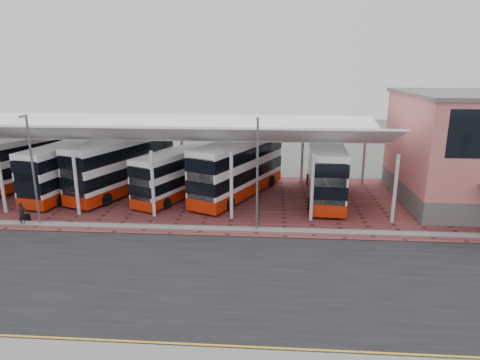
{
  "coord_description": "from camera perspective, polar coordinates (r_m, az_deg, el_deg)",
  "views": [
    {
      "loc": [
        2.88,
        -22.1,
        11.52
      ],
      "look_at": [
        0.7,
        7.81,
        3.28
      ],
      "focal_mm": 32.0,
      "sensor_mm": 36.0,
      "label": 1
    }
  ],
  "objects": [
    {
      "name": "ground",
      "position": [
        25.09,
        -2.95,
        -12.0
      ],
      "size": [
        140.0,
        140.0,
        0.0
      ],
      "primitive_type": "plane",
      "color": "#51534E"
    },
    {
      "name": "road",
      "position": [
        24.21,
        -3.25,
        -13.06
      ],
      "size": [
        120.0,
        14.0,
        0.02
      ],
      "primitive_type": "cube",
      "color": "black",
      "rests_on": "ground"
    },
    {
      "name": "forecourt",
      "position": [
        36.94,
        2.6,
        -2.78
      ],
      "size": [
        72.0,
        16.0,
        0.06
      ],
      "primitive_type": "cube",
      "color": "brown",
      "rests_on": "ground"
    },
    {
      "name": "north_kerb",
      "position": [
        30.66,
        -1.53,
        -6.57
      ],
      "size": [
        120.0,
        0.8,
        0.14
      ],
      "primitive_type": "cube",
      "color": "slate",
      "rests_on": "ground"
    },
    {
      "name": "yellow_line_near",
      "position": [
        19.19,
        -5.7,
        -21.51
      ],
      "size": [
        120.0,
        0.12,
        0.01
      ],
      "primitive_type": "cube",
      "color": "gold",
      "rests_on": "road"
    },
    {
      "name": "yellow_line_far",
      "position": [
        19.43,
        -5.54,
        -20.99
      ],
      "size": [
        120.0,
        0.12,
        0.01
      ],
      "primitive_type": "cube",
      "color": "gold",
      "rests_on": "road"
    },
    {
      "name": "canopy",
      "position": [
        37.55,
        -9.62,
        6.38
      ],
      "size": [
        37.0,
        11.63,
        7.07
      ],
      "color": "silver",
      "rests_on": "ground"
    },
    {
      "name": "lamp_west",
      "position": [
        33.78,
        -25.94,
        1.56
      ],
      "size": [
        0.16,
        0.9,
        8.07
      ],
      "color": "#5A5B62",
      "rests_on": "ground"
    },
    {
      "name": "lamp_east",
      "position": [
        29.28,
        2.32,
        1.19
      ],
      "size": [
        0.16,
        0.9,
        8.07
      ],
      "color": "#5A5B62",
      "rests_on": "ground"
    },
    {
      "name": "bus_0",
      "position": [
        44.24,
        -28.87,
        1.53
      ],
      "size": [
        6.54,
        11.62,
        4.71
      ],
      "rotation": [
        0.0,
        0.0,
        -0.37
      ],
      "color": "white",
      "rests_on": "forecourt"
    },
    {
      "name": "bus_1",
      "position": [
        41.36,
        -21.51,
        1.49
      ],
      "size": [
        4.68,
        11.58,
        4.65
      ],
      "rotation": [
        0.0,
        0.0,
        -0.19
      ],
      "color": "white",
      "rests_on": "forecourt"
    },
    {
      "name": "bus_2",
      "position": [
        40.21,
        -15.35,
        1.87
      ],
      "size": [
        7.0,
        12.17,
        4.95
      ],
      "rotation": [
        0.0,
        0.0,
        -0.38
      ],
      "color": "white",
      "rests_on": "forecourt"
    },
    {
      "name": "bus_3",
      "position": [
        37.87,
        -8.27,
        0.83
      ],
      "size": [
        6.25,
        10.13,
        4.15
      ],
      "rotation": [
        0.0,
        0.0,
        -0.42
      ],
      "color": "white",
      "rests_on": "forecourt"
    },
    {
      "name": "bus_4",
      "position": [
        37.67,
        -0.18,
        1.58
      ],
      "size": [
        7.67,
        12.17,
        5.0
      ],
      "rotation": [
        0.0,
        0.0,
        -0.44
      ],
      "color": "white",
      "rests_on": "forecourt"
    },
    {
      "name": "bus_5",
      "position": [
        37.93,
        11.3,
        1.29
      ],
      "size": [
        3.54,
        12.02,
        4.89
      ],
      "rotation": [
        0.0,
        0.0,
        -0.06
      ],
      "color": "white",
      "rests_on": "forecourt"
    },
    {
      "name": "pedestrian",
      "position": [
        35.02,
        -27.06,
        -4.0
      ],
      "size": [
        0.5,
        0.68,
        1.73
      ],
      "primitive_type": "imported",
      "rotation": [
        0.0,
        0.0,
        1.42
      ],
      "color": "black",
      "rests_on": "forecourt"
    },
    {
      "name": "suitcase",
      "position": [
        35.83,
        -26.47,
        -4.49
      ],
      "size": [
        0.33,
        0.24,
        0.57
      ],
      "primitive_type": "cube",
      "color": "black",
      "rests_on": "forecourt"
    }
  ]
}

